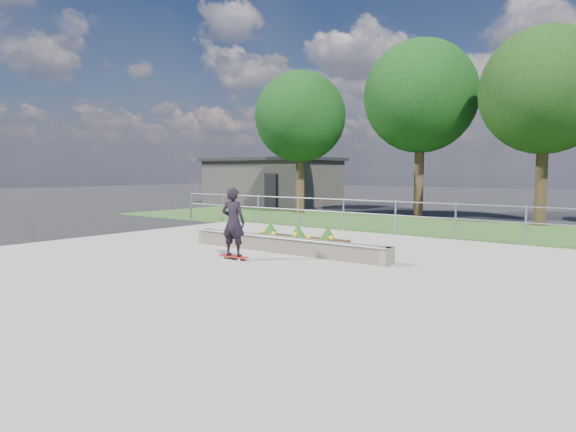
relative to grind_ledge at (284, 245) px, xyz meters
The scene contains 11 objects.
ground 2.36m from the grind_ledge, 76.71° to the right, with size 120.00×120.00×0.00m, color black.
grass_verge 8.73m from the grind_ledge, 86.45° to the left, with size 30.00×8.00×0.02m, color #2A4B1E.
concrete_slab 2.36m from the grind_ledge, 76.71° to the right, with size 15.00×15.00×0.06m, color gray.
fence 5.27m from the grind_ledge, 84.09° to the left, with size 20.06×0.06×1.20m.
building 20.72m from the grind_ledge, 130.58° to the left, with size 8.40×5.40×3.00m.
tree_far_left 13.84m from the grind_ledge, 124.85° to the left, with size 4.55×4.55×7.15m.
tree_mid_left 13.93m from the grind_ledge, 98.76° to the left, with size 5.25×5.25×8.25m.
tree_mid_right 13.21m from the grind_ledge, 73.18° to the left, with size 4.90×4.90×7.70m.
grind_ledge is the anchor object (origin of this frame).
planter_bed 1.07m from the grind_ledge, 114.34° to the left, with size 3.00×1.20×0.61m.
skateboarder 1.69m from the grind_ledge, 102.28° to the right, with size 0.80×0.52×1.70m.
Camera 1 is at (7.54, -7.91, 2.14)m, focal length 32.00 mm.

